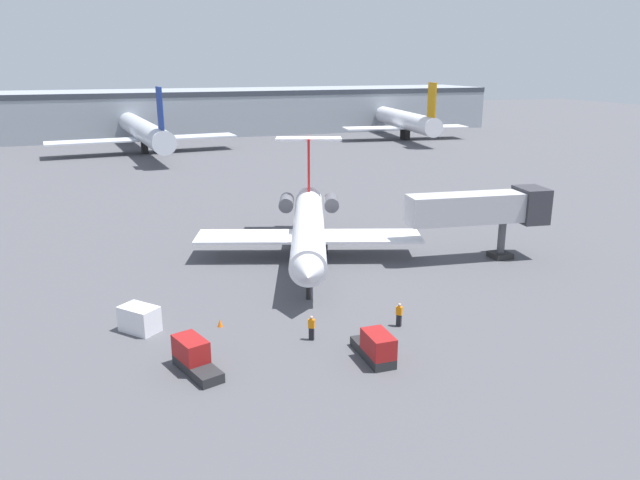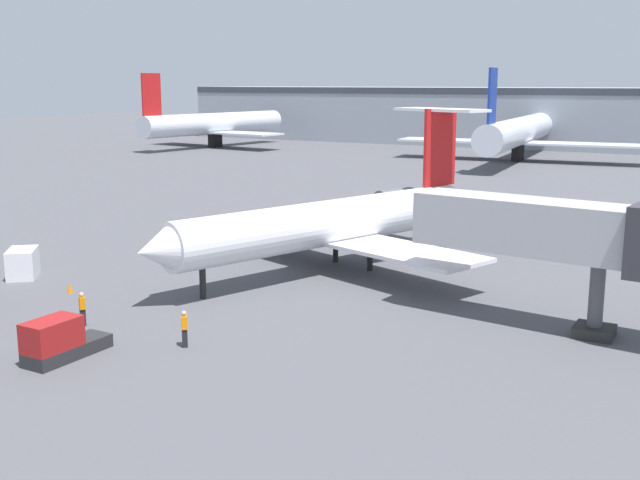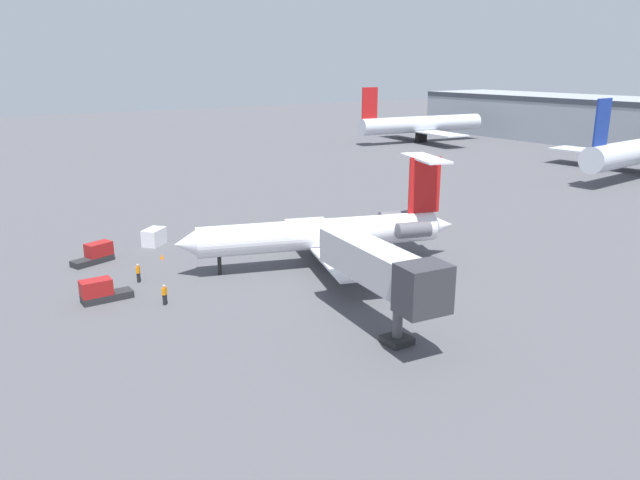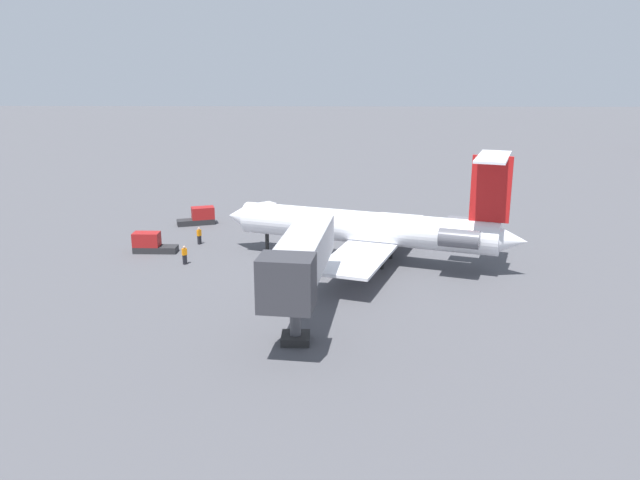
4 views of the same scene
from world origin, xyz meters
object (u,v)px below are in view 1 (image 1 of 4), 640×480
object	(u,v)px
baggage_tug_lead	(376,347)
cargo_container_uld	(139,319)
jet_bridge	(487,208)
ground_crew_loader	(399,315)
traffic_cone_near	(220,323)
parked_airliner_west_mid	(143,131)
baggage_tug_trailing	(194,357)
parked_airliner_centre	(406,121)
regional_jet	(309,225)
ground_crew_marshaller	(311,328)

from	to	relation	value
baggage_tug_lead	cargo_container_uld	xyz separation A→B (m)	(-13.25, 9.19, 0.04)
jet_bridge	ground_crew_loader	xyz separation A→B (m)	(-14.15, -10.83, -3.93)
jet_bridge	traffic_cone_near	world-z (taller)	jet_bridge
jet_bridge	parked_airliner_west_mid	distance (m)	84.03
jet_bridge	baggage_tug_trailing	xyz separation A→B (m)	(-28.35, -12.36, -3.95)
ground_crew_loader	parked_airliner_west_mid	distance (m)	91.90
parked_airliner_centre	regional_jet	bearing A→B (deg)	-122.84
cargo_container_uld	parked_airliner_west_mid	size ratio (longest dim) A/B	0.07
baggage_tug_lead	ground_crew_loader	bearing A→B (deg)	48.06
traffic_cone_near	jet_bridge	bearing A→B (deg)	14.72
cargo_container_uld	ground_crew_marshaller	bearing A→B (deg)	-26.39
traffic_cone_near	parked_airliner_west_mid	size ratio (longest dim) A/B	0.01
ground_crew_loader	traffic_cone_near	size ratio (longest dim) A/B	3.07
baggage_tug_lead	parked_airliner_centre	bearing A→B (deg)	61.79
baggage_tug_trailing	parked_airliner_west_mid	world-z (taller)	parked_airliner_west_mid
regional_jet	ground_crew_loader	distance (m)	16.76
ground_crew_marshaller	parked_airliner_centre	size ratio (longest dim) A/B	0.05
jet_bridge	ground_crew_marshaller	distance (m)	23.52
jet_bridge	parked_airliner_west_mid	world-z (taller)	parked_airliner_west_mid
regional_jet	parked_airliner_west_mid	bearing A→B (deg)	97.02
jet_bridge	cargo_container_uld	xyz separation A→B (m)	(-30.99, -5.63, -3.91)
regional_jet	cargo_container_uld	bearing A→B (deg)	-144.38
ground_crew_loader	parked_airliner_centre	world-z (taller)	parked_airliner_centre
regional_jet	jet_bridge	distance (m)	16.24
baggage_tug_trailing	regional_jet	bearing A→B (deg)	53.81
baggage_tug_trailing	traffic_cone_near	world-z (taller)	baggage_tug_trailing
ground_crew_loader	parked_airliner_west_mid	world-z (taller)	parked_airliner_west_mid
cargo_container_uld	parked_airliner_centre	world-z (taller)	parked_airliner_centre
baggage_tug_lead	cargo_container_uld	distance (m)	16.13
regional_jet	parked_airliner_centre	bearing A→B (deg)	57.16
cargo_container_uld	traffic_cone_near	distance (m)	5.38
regional_jet	parked_airliner_centre	distance (m)	91.90
ground_crew_marshaller	cargo_container_uld	distance (m)	11.70
regional_jet	ground_crew_loader	world-z (taller)	regional_jet
baggage_tug_lead	traffic_cone_near	distance (m)	11.39
cargo_container_uld	parked_airliner_west_mid	bearing A→B (deg)	85.56
baggage_tug_lead	cargo_container_uld	bearing A→B (deg)	145.27
ground_crew_loader	baggage_tug_lead	world-z (taller)	baggage_tug_lead
regional_jet	baggage_tug_lead	xyz separation A→B (m)	(-2.63, -20.56, -2.36)
baggage_tug_trailing	cargo_container_uld	distance (m)	7.23
baggage_tug_lead	baggage_tug_trailing	distance (m)	10.89
ground_crew_marshaller	baggage_tug_trailing	bearing A→B (deg)	-168.99
baggage_tug_lead	parked_airliner_centre	world-z (taller)	parked_airliner_centre
baggage_tug_lead	parked_airliner_centre	size ratio (longest dim) A/B	0.12
ground_crew_loader	ground_crew_marshaller	bearing A→B (deg)	-179.96
baggage_tug_trailing	parked_airliner_centre	bearing A→B (deg)	56.51
ground_crew_loader	parked_airliner_centre	size ratio (longest dim) A/B	0.05
ground_crew_loader	cargo_container_uld	distance (m)	17.62
cargo_container_uld	traffic_cone_near	size ratio (longest dim) A/B	5.44
baggage_tug_trailing	ground_crew_loader	bearing A→B (deg)	6.15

